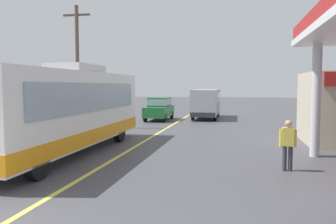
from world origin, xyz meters
The scene contains 7 objects.
ground centered at (0.00, 20.00, 0.00)m, with size 120.00×120.00×0.00m, color #424247.
lane_divider_stripe centered at (0.00, 15.00, 0.00)m, with size 0.16×50.00×0.01m, color #D8CC4C.
coach_bus_main centered at (-2.30, 7.84, 1.72)m, with size 2.60×11.04×3.69m.
minibus_opposing_lane centered at (1.89, 24.41, 1.47)m, with size 2.04×6.13×2.44m.
pedestrian_by_shop centered at (6.17, 6.58, 0.93)m, with size 0.55×0.22×1.66m.
car_trailing_behind_bus centered at (-1.69, 22.15, 1.01)m, with size 1.70×4.20×1.82m.
utility_pole_roadside centered at (-5.67, 15.84, 4.12)m, with size 1.80×0.24×7.89m.
Camera 1 is at (4.58, -5.12, 2.77)m, focal length 37.13 mm.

